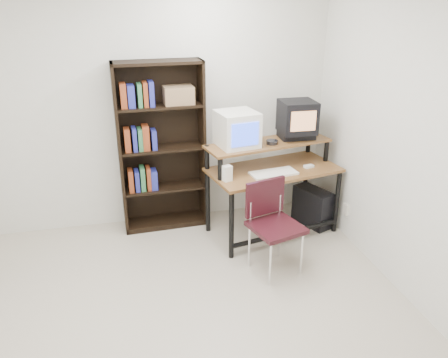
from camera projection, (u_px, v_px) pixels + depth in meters
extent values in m
cube|color=beige|center=(175.00, 340.00, 3.29)|extent=(4.00, 4.00, 0.01)
cube|color=silver|center=(144.00, 108.00, 4.57)|extent=(4.00, 0.01, 2.60)
cube|color=silver|center=(437.00, 156.00, 3.21)|extent=(0.01, 4.00, 2.60)
cube|color=brown|center=(274.00, 170.00, 4.53)|extent=(1.44, 0.92, 0.03)
cube|color=brown|center=(268.00, 143.00, 4.54)|extent=(1.39, 0.65, 0.02)
cylinder|color=black|center=(231.00, 225.00, 4.18)|extent=(0.05, 0.05, 0.72)
cylinder|color=black|center=(337.00, 201.00, 4.67)|extent=(0.05, 0.05, 0.72)
cylinder|color=black|center=(208.00, 190.00, 4.62)|extent=(0.05, 0.05, 0.98)
cylinder|color=black|center=(306.00, 171.00, 5.11)|extent=(0.05, 0.05, 0.98)
cylinder|color=black|center=(286.00, 233.00, 4.52)|extent=(1.24, 0.30, 0.05)
cube|color=white|center=(237.00, 129.00, 4.38)|extent=(0.44, 0.44, 0.36)
cube|color=blue|center=(245.00, 135.00, 4.22)|extent=(0.28, 0.06, 0.23)
cube|color=black|center=(296.00, 135.00, 4.67)|extent=(0.37, 0.28, 0.08)
cube|color=black|center=(297.00, 117.00, 4.58)|extent=(0.37, 0.36, 0.34)
cube|color=tan|center=(304.00, 121.00, 4.41)|extent=(0.26, 0.02, 0.20)
cylinder|color=#26262B|center=(272.00, 143.00, 4.48)|extent=(0.15, 0.15, 0.05)
cube|color=white|center=(274.00, 174.00, 4.39)|extent=(0.49, 0.27, 0.03)
cube|color=black|center=(309.00, 169.00, 4.55)|extent=(0.26, 0.23, 0.01)
cube|color=white|center=(309.00, 167.00, 4.55)|extent=(0.11, 0.08, 0.03)
cube|color=white|center=(227.00, 174.00, 4.20)|extent=(0.10, 0.10, 0.17)
cube|color=black|center=(312.00, 207.00, 4.88)|extent=(0.35, 0.49, 0.42)
cube|color=black|center=(276.00, 227.00, 3.95)|extent=(0.53, 0.53, 0.04)
cube|color=black|center=(265.00, 197.00, 4.01)|extent=(0.40, 0.14, 0.35)
cylinder|color=silver|center=(270.00, 264.00, 3.82)|extent=(0.02, 0.02, 0.44)
cylinder|color=silver|center=(301.00, 254.00, 3.98)|extent=(0.02, 0.02, 0.44)
cylinder|color=silver|center=(249.00, 246.00, 4.10)|extent=(0.02, 0.02, 0.44)
cylinder|color=silver|center=(279.00, 237.00, 4.26)|extent=(0.02, 0.02, 0.44)
cube|color=black|center=(120.00, 152.00, 4.50)|extent=(0.04, 0.30, 1.81)
cube|color=black|center=(202.00, 145.00, 4.71)|extent=(0.04, 0.30, 1.81)
cube|color=black|center=(160.00, 144.00, 4.73)|extent=(0.90, 0.05, 1.81)
cube|color=black|center=(157.00, 62.00, 4.26)|extent=(0.91, 0.33, 0.03)
cube|color=black|center=(166.00, 221.00, 4.95)|extent=(0.91, 0.33, 0.06)
cube|color=black|center=(164.00, 187.00, 4.78)|extent=(0.85, 0.31, 0.03)
cube|color=black|center=(162.00, 148.00, 4.61)|extent=(0.85, 0.31, 0.02)
cube|color=black|center=(159.00, 106.00, 4.43)|extent=(0.85, 0.31, 0.02)
cube|color=brown|center=(178.00, 95.00, 4.44)|extent=(0.31, 0.23, 0.18)
cube|color=beige|center=(346.00, 209.00, 4.63)|extent=(0.02, 0.08, 0.12)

